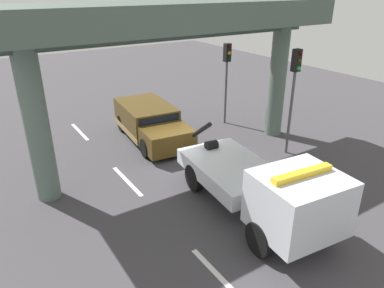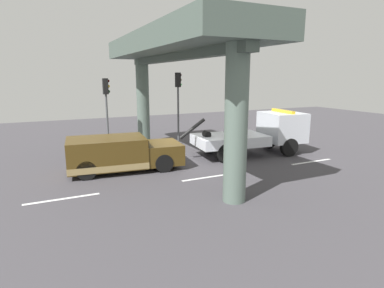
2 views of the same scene
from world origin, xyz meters
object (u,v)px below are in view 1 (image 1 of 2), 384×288
at_px(traffic_light_far, 295,80).
at_px(towed_van_green, 150,123).
at_px(traffic_light_near, 227,66).
at_px(tow_truck_white, 265,188).

bearing_deg(traffic_light_far, towed_van_green, -137.94).
distance_m(towed_van_green, traffic_light_near, 4.92).
bearing_deg(towed_van_green, traffic_light_near, 85.94).
relative_size(tow_truck_white, traffic_light_near, 1.74).
distance_m(tow_truck_white, towed_van_green, 8.01).
bearing_deg(traffic_light_near, traffic_light_far, -0.00).
bearing_deg(tow_truck_white, traffic_light_near, 150.12).
xyz_separation_m(towed_van_green, traffic_light_near, (0.31, 4.34, 2.30)).
distance_m(tow_truck_white, traffic_light_far, 5.85).
height_order(towed_van_green, traffic_light_far, traffic_light_far).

